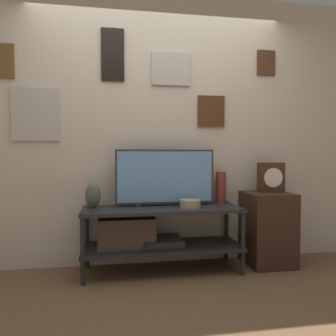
{
  "coord_description": "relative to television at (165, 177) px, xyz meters",
  "views": [
    {
      "loc": [
        -0.46,
        -2.7,
        1.1
      ],
      "look_at": [
        0.05,
        0.29,
        0.97
      ],
      "focal_mm": 35.0,
      "sensor_mm": 36.0,
      "label": 1
    }
  ],
  "objects": [
    {
      "name": "mantel_clock",
      "position": [
        1.07,
        -0.04,
        -0.02
      ],
      "size": [
        0.26,
        0.11,
        0.3
      ],
      "color": "#422819",
      "rests_on": "side_table"
    },
    {
      "name": "media_console",
      "position": [
        -0.18,
        -0.11,
        -0.5
      ],
      "size": [
        1.47,
        0.5,
        0.6
      ],
      "color": "#232326",
      "rests_on": "ground_plane"
    },
    {
      "name": "wall_back",
      "position": [
        -0.05,
        0.19,
        0.48
      ],
      "size": [
        6.4,
        0.08,
        2.7
      ],
      "color": "beige",
      "rests_on": "ground_plane"
    },
    {
      "name": "television",
      "position": [
        0.0,
        0.0,
        0.0
      ],
      "size": [
        0.95,
        0.05,
        0.54
      ],
      "color": "#333338",
      "rests_on": "media_console"
    },
    {
      "name": "ground_plane",
      "position": [
        -0.04,
        -0.4,
        -0.88
      ],
      "size": [
        12.0,
        12.0,
        0.0
      ],
      "primitive_type": "plane",
      "color": "brown"
    },
    {
      "name": "vase_tall_ceramic",
      "position": [
        0.58,
        0.06,
        -0.12
      ],
      "size": [
        0.1,
        0.1,
        0.32
      ],
      "color": "brown",
      "rests_on": "media_console"
    },
    {
      "name": "side_table",
      "position": [
        1.02,
        -0.09,
        -0.52
      ],
      "size": [
        0.43,
        0.46,
        0.72
      ],
      "color": "#382319",
      "rests_on": "ground_plane"
    },
    {
      "name": "vase_wide_bowl",
      "position": [
        0.21,
        -0.17,
        -0.24
      ],
      "size": [
        0.19,
        0.19,
        0.08
      ],
      "color": "tan",
      "rests_on": "media_console"
    },
    {
      "name": "vase_urn_stoneware",
      "position": [
        -0.68,
        -0.04,
        -0.16
      ],
      "size": [
        0.14,
        0.1,
        0.23
      ],
      "color": "#4C5647",
      "rests_on": "media_console"
    }
  ]
}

